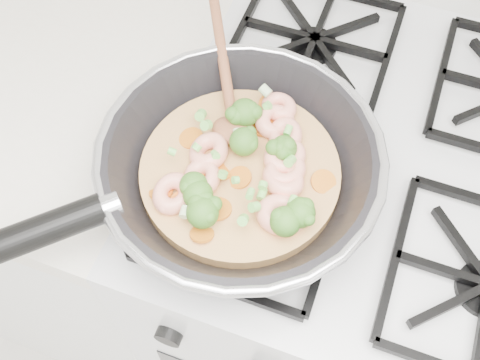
% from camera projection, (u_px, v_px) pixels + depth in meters
% --- Properties ---
extents(stove, '(0.60, 0.60, 0.92)m').
position_uv_depth(stove, '(340.00, 274.00, 1.17)').
color(stove, silver).
rests_on(stove, ground).
extents(skillet, '(0.44, 0.52, 0.10)m').
position_uv_depth(skillet, '(237.00, 168.00, 0.71)').
color(skillet, black).
rests_on(skillet, stove).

